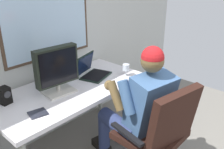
{
  "coord_description": "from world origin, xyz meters",
  "views": [
    {
      "loc": [
        -1.29,
        0.24,
        1.82
      ],
      "look_at": [
        0.22,
        1.61,
        0.93
      ],
      "focal_mm": 39.57,
      "sensor_mm": 36.0,
      "label": 1
    }
  ],
  "objects_px": {
    "desk": "(71,94)",
    "desk_speaker": "(5,95)",
    "crt_monitor": "(57,68)",
    "cd_case": "(38,113)",
    "office_chair": "(160,130)",
    "wine_glass": "(126,68)",
    "laptop": "(91,70)",
    "person_seated": "(138,106)"
  },
  "relations": [
    {
      "from": "office_chair",
      "to": "wine_glass",
      "type": "distance_m",
      "value": 0.83
    },
    {
      "from": "crt_monitor",
      "to": "desk_speaker",
      "type": "xyz_separation_m",
      "value": [
        -0.44,
        0.17,
        -0.17
      ]
    },
    {
      "from": "wine_glass",
      "to": "desk_speaker",
      "type": "height_order",
      "value": "desk_speaker"
    },
    {
      "from": "desk_speaker",
      "to": "cd_case",
      "type": "xyz_separation_m",
      "value": [
        0.09,
        -0.36,
        -0.07
      ]
    },
    {
      "from": "wine_glass",
      "to": "cd_case",
      "type": "height_order",
      "value": "wine_glass"
    },
    {
      "from": "person_seated",
      "to": "crt_monitor",
      "type": "distance_m",
      "value": 0.82
    },
    {
      "from": "desk",
      "to": "office_chair",
      "type": "bearing_deg",
      "value": -76.3
    },
    {
      "from": "cd_case",
      "to": "laptop",
      "type": "bearing_deg",
      "value": 16.78
    },
    {
      "from": "office_chair",
      "to": "cd_case",
      "type": "xyz_separation_m",
      "value": [
        -0.7,
        0.73,
        0.18
      ]
    },
    {
      "from": "desk",
      "to": "crt_monitor",
      "type": "xyz_separation_m",
      "value": [
        -0.14,
        0.01,
        0.32
      ]
    },
    {
      "from": "desk_speaker",
      "to": "cd_case",
      "type": "height_order",
      "value": "desk_speaker"
    },
    {
      "from": "crt_monitor",
      "to": "wine_glass",
      "type": "relative_size",
      "value": 3.35
    },
    {
      "from": "office_chair",
      "to": "desk_speaker",
      "type": "distance_m",
      "value": 1.37
    },
    {
      "from": "desk",
      "to": "wine_glass",
      "type": "relative_size",
      "value": 11.89
    },
    {
      "from": "crt_monitor",
      "to": "cd_case",
      "type": "height_order",
      "value": "crt_monitor"
    },
    {
      "from": "desk",
      "to": "office_chair",
      "type": "distance_m",
      "value": 0.94
    },
    {
      "from": "crt_monitor",
      "to": "cd_case",
      "type": "relative_size",
      "value": 2.67
    },
    {
      "from": "cd_case",
      "to": "office_chair",
      "type": "bearing_deg",
      "value": -45.95
    },
    {
      "from": "laptop",
      "to": "desk_speaker",
      "type": "distance_m",
      "value": 0.92
    },
    {
      "from": "desk",
      "to": "cd_case",
      "type": "bearing_deg",
      "value": -159.72
    },
    {
      "from": "person_seated",
      "to": "desk_speaker",
      "type": "xyz_separation_m",
      "value": [
        -0.84,
        0.82,
        0.15
      ]
    },
    {
      "from": "crt_monitor",
      "to": "person_seated",
      "type": "bearing_deg",
      "value": -58.17
    },
    {
      "from": "wine_glass",
      "to": "desk_speaker",
      "type": "distance_m",
      "value": 1.23
    },
    {
      "from": "wine_glass",
      "to": "laptop",
      "type": "bearing_deg",
      "value": 131.34
    },
    {
      "from": "office_chair",
      "to": "person_seated",
      "type": "height_order",
      "value": "person_seated"
    },
    {
      "from": "crt_monitor",
      "to": "desk_speaker",
      "type": "relative_size",
      "value": 2.92
    },
    {
      "from": "desk",
      "to": "desk_speaker",
      "type": "relative_size",
      "value": 10.36
    },
    {
      "from": "laptop",
      "to": "cd_case",
      "type": "relative_size",
      "value": 2.34
    },
    {
      "from": "desk",
      "to": "desk_speaker",
      "type": "height_order",
      "value": "desk_speaker"
    },
    {
      "from": "laptop",
      "to": "wine_glass",
      "type": "bearing_deg",
      "value": -48.66
    },
    {
      "from": "office_chair",
      "to": "cd_case",
      "type": "relative_size",
      "value": 5.87
    },
    {
      "from": "office_chair",
      "to": "person_seated",
      "type": "xyz_separation_m",
      "value": [
        0.04,
        0.27,
        0.1
      ]
    },
    {
      "from": "desk",
      "to": "wine_glass",
      "type": "xyz_separation_m",
      "value": [
        0.59,
        -0.22,
        0.16
      ]
    },
    {
      "from": "desk_speaker",
      "to": "desk",
      "type": "bearing_deg",
      "value": -17.16
    },
    {
      "from": "person_seated",
      "to": "desk",
      "type": "bearing_deg",
      "value": 112.45
    },
    {
      "from": "desk",
      "to": "office_chair",
      "type": "xyz_separation_m",
      "value": [
        0.22,
        -0.9,
        -0.1
      ]
    },
    {
      "from": "person_seated",
      "to": "wine_glass",
      "type": "relative_size",
      "value": 9.5
    },
    {
      "from": "cd_case",
      "to": "desk",
      "type": "bearing_deg",
      "value": 20.28
    },
    {
      "from": "laptop",
      "to": "desk_speaker",
      "type": "bearing_deg",
      "value": 173.33
    },
    {
      "from": "office_chair",
      "to": "crt_monitor",
      "type": "distance_m",
      "value": 1.06
    },
    {
      "from": "desk",
      "to": "office_chair",
      "type": "relative_size",
      "value": 1.61
    },
    {
      "from": "crt_monitor",
      "to": "wine_glass",
      "type": "bearing_deg",
      "value": -16.93
    }
  ]
}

